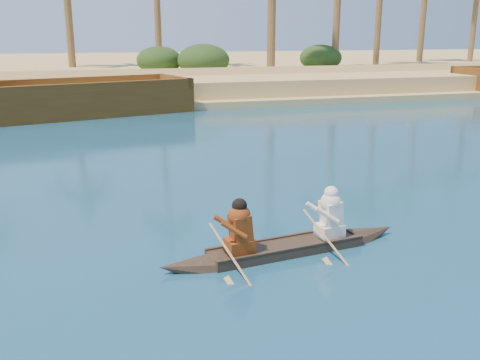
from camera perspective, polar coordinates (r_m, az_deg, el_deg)
name	(u,v)px	position (r m, az deg, el deg)	size (l,w,h in m)	color
sandy_embankment	(199,69)	(53.36, -4.44, 11.74)	(150.00, 51.00, 1.50)	tan
shrub_cluster	(245,72)	(38.46, 0.57, 11.41)	(100.00, 6.00, 2.40)	#173412
canoe	(286,239)	(9.71, 4.94, -6.34)	(4.79, 1.23, 1.31)	#392B1F
barge_mid	(66,101)	(27.33, -18.06, 7.98)	(12.41, 6.77, 1.97)	brown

